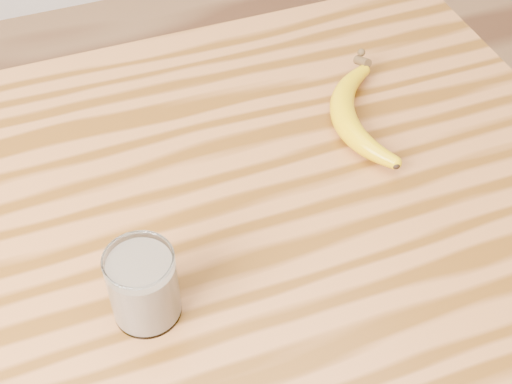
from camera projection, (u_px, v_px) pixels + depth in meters
name	position (u px, v px, depth m)	size (l,w,h in m)	color
table	(181.00, 276.00, 1.03)	(1.20, 0.80, 0.90)	#9B5E2D
smoothie_glass	(143.00, 286.00, 0.80)	(0.08, 0.08, 0.10)	white
banana	(343.00, 116.00, 1.04)	(0.11, 0.31, 0.04)	#D2A504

